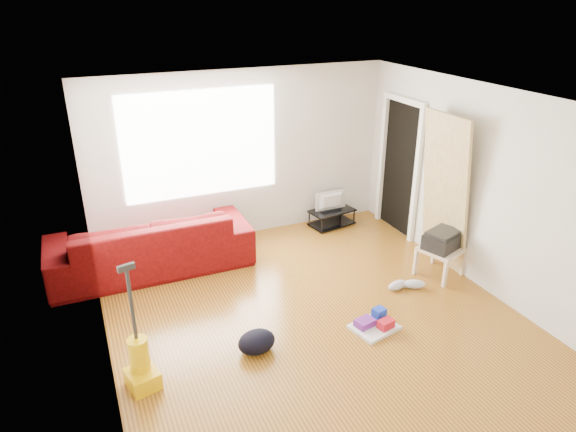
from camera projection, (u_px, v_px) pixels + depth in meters
name	position (u px, v px, depth m)	size (l,w,h in m)	color
room	(318.00, 213.00, 5.57)	(4.51, 5.01, 2.51)	brown
sofa	(154.00, 268.00, 7.01)	(2.63, 1.03, 0.77)	#3A0403
tv_stand	(332.00, 217.00, 8.23)	(0.76, 0.52, 0.26)	black
tv	(332.00, 201.00, 8.12)	(0.52, 0.07, 0.30)	black
side_table	(441.00, 252.00, 6.72)	(0.62, 0.62, 0.40)	beige
printer	(442.00, 240.00, 6.65)	(0.56, 0.49, 0.24)	black
bucket	(243.00, 260.00, 7.21)	(0.31, 0.31, 0.31)	#1A1BA3
toilet_paper	(242.00, 246.00, 7.16)	(0.13, 0.13, 0.11)	white
cleaning_tray	(375.00, 324.00, 5.74)	(0.56, 0.48, 0.17)	silver
backpack	(257.00, 350.00, 5.40)	(0.41, 0.33, 0.23)	black
sneakers	(406.00, 285.00, 6.50)	(0.52, 0.26, 0.12)	#B4B4C4
vacuum	(141.00, 364.00, 4.84)	(0.33, 0.36, 1.29)	#E4AE00
door_panel	(436.00, 263.00, 7.14)	(0.04, 0.84, 2.11)	olive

